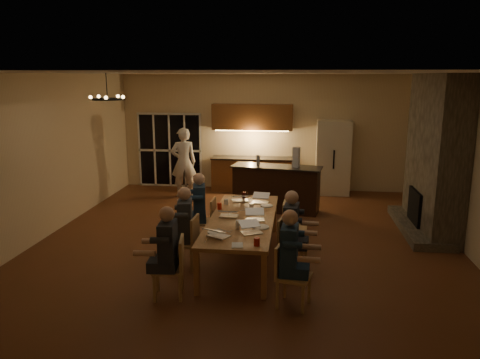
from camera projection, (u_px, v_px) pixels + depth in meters
name	position (u px, v px, depth m)	size (l,w,h in m)	color
floor	(246.00, 243.00, 9.02)	(9.00, 9.00, 0.00)	brown
back_wall	(264.00, 132.00, 13.05)	(8.00, 0.04, 3.20)	beige
left_wall	(43.00, 157.00, 9.15)	(0.04, 9.00, 3.20)	beige
right_wall	(474.00, 166.00, 8.20)	(0.04, 9.00, 3.20)	beige
ceiling	(247.00, 72.00, 8.32)	(8.00, 9.00, 0.04)	white
french_doors	(170.00, 150.00, 13.45)	(1.86, 0.08, 2.10)	black
fireplace	(435.00, 155.00, 9.40)	(0.58, 2.50, 3.20)	#5E564A
kitchenette	(252.00, 148.00, 12.87)	(2.24, 0.68, 2.40)	brown
refrigerator	(333.00, 157.00, 12.60)	(0.90, 0.68, 2.00)	beige
dining_table	(242.00, 238.00, 8.18)	(1.10, 3.11, 0.75)	#C57E4F
bar_island	(276.00, 188.00, 11.07)	(2.09, 0.68, 1.08)	black
chair_left_near	(168.00, 268.00, 6.74)	(0.44, 0.44, 0.89)	tan
chair_left_mid	(184.00, 242.00, 7.78)	(0.44, 0.44, 0.89)	tan
chair_left_far	(203.00, 221.00, 8.90)	(0.44, 0.44, 0.89)	tan
chair_right_near	(294.00, 276.00, 6.47)	(0.44, 0.44, 0.89)	tan
chair_right_mid	(293.00, 245.00, 7.65)	(0.44, 0.44, 0.89)	tan
chair_right_far	(295.00, 226.00, 8.62)	(0.44, 0.44, 0.89)	tan
person_left_near	(168.00, 253.00, 6.63)	(0.60, 0.60, 1.38)	#24272F
person_right_near	(289.00, 258.00, 6.47)	(0.60, 0.60, 1.38)	#1F364F
person_left_mid	(185.00, 227.00, 7.76)	(0.60, 0.60, 1.38)	#35383F
person_right_mid	(291.00, 232.00, 7.52)	(0.60, 0.60, 1.38)	#24272F
person_left_far	(200.00, 209.00, 8.84)	(0.60, 0.60, 1.38)	#1F364F
standing_person	(184.00, 162.00, 12.35)	(0.67, 0.44, 1.83)	silver
chandelier	(107.00, 99.00, 8.19)	(0.60, 0.60, 0.03)	black
laptop_a	(219.00, 229.00, 7.12)	(0.32, 0.28, 0.23)	silver
laptop_b	(252.00, 226.00, 7.27)	(0.32, 0.28, 0.23)	silver
laptop_c	(229.00, 210.00, 8.14)	(0.32, 0.28, 0.23)	silver
laptop_d	(255.00, 214.00, 7.92)	(0.32, 0.28, 0.23)	silver
laptop_e	(240.00, 195.00, 9.15)	(0.32, 0.28, 0.23)	silver
laptop_f	(260.00, 197.00, 9.01)	(0.32, 0.28, 0.23)	silver
mug_front	(238.00, 223.00, 7.63)	(0.08, 0.08, 0.10)	white
mug_mid	(251.00, 206.00, 8.62)	(0.09, 0.09, 0.10)	white
mug_back	(226.00, 202.00, 8.92)	(0.08, 0.08, 0.10)	white
redcup_near	(257.00, 242.00, 6.74)	(0.09, 0.09, 0.12)	#AF1A0B
redcup_mid	(219.00, 206.00, 8.59)	(0.08, 0.08, 0.12)	#AF1A0B
can_silver	(237.00, 226.00, 7.45)	(0.06, 0.06, 0.12)	#B2B2B7
can_cola	(244.00, 195.00, 9.38)	(0.07, 0.07, 0.12)	#3F0F0C
plate_near	(261.00, 227.00, 7.56)	(0.28, 0.28, 0.02)	white
plate_left	(215.00, 232.00, 7.31)	(0.24, 0.24, 0.02)	white
plate_far	(267.00, 206.00, 8.79)	(0.23, 0.23, 0.02)	white
notepad	(237.00, 245.00, 6.75)	(0.16, 0.22, 0.01)	white
bar_bottle	(258.00, 160.00, 11.10)	(0.08, 0.08, 0.24)	#99999E
bar_blender	(296.00, 157.00, 10.79)	(0.15, 0.15, 0.46)	silver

